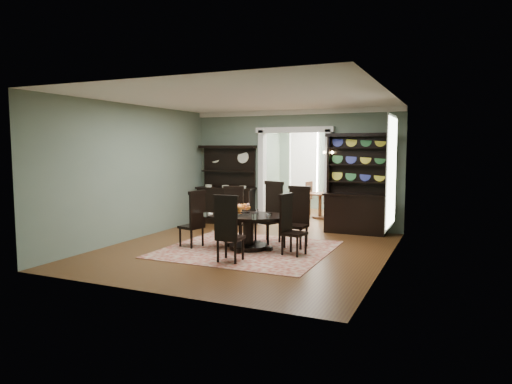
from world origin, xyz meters
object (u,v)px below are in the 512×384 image
(dining_table, at_px, (248,225))
(welsh_dresser, at_px, (356,197))
(sideboard, at_px, (227,196))
(parlor_table, at_px, (320,202))

(dining_table, xyz_separation_m, welsh_dresser, (1.63, 2.65, 0.38))
(sideboard, relative_size, parlor_table, 2.66)
(welsh_dresser, xyz_separation_m, parlor_table, (-1.42, 1.85, -0.39))
(welsh_dresser, bearing_deg, dining_table, -120.78)
(sideboard, distance_m, welsh_dresser, 3.51)
(sideboard, relative_size, welsh_dresser, 0.88)
(welsh_dresser, bearing_deg, parlor_table, 128.29)
(dining_table, distance_m, parlor_table, 4.51)
(dining_table, bearing_deg, parlor_table, 72.99)
(dining_table, bearing_deg, welsh_dresser, 44.05)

